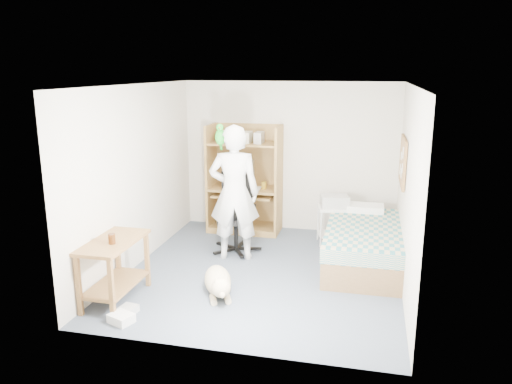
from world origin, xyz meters
TOP-DOWN VIEW (x-y plane):
  - floor at (0.00, 0.00)m, footprint 4.00×4.00m
  - wall_back at (0.00, 2.00)m, footprint 3.60×0.02m
  - wall_right at (1.80, 0.00)m, footprint 0.02×4.00m
  - wall_left at (-1.80, 0.00)m, footprint 0.02×4.00m
  - ceiling at (0.00, 0.00)m, footprint 3.60×4.00m
  - computer_hutch at (-0.70, 1.74)m, footprint 1.20×0.63m
  - bed at (1.30, 0.62)m, footprint 1.02×2.02m
  - side_desk at (-1.55, -1.20)m, footprint 0.50×1.00m
  - corkboard at (1.77, 0.90)m, footprint 0.04×0.94m
  - office_chair at (-0.59, 0.76)m, footprint 0.66×0.66m
  - person at (-0.53, 0.45)m, footprint 0.79×0.59m
  - parrot at (-0.73, 0.46)m, footprint 0.14×0.25m
  - dog at (-0.40, -0.78)m, footprint 0.57×0.95m
  - printer_cart at (0.82, 1.39)m, footprint 0.58×0.51m
  - printer at (0.82, 1.39)m, footprint 0.48×0.41m
  - crt_monitor at (-0.81, 1.75)m, footprint 0.43×0.46m
  - keyboard at (-0.73, 1.58)m, footprint 0.47×0.22m
  - pencil_cup at (-0.36, 1.65)m, footprint 0.08×0.08m
  - drink_glass at (-1.50, -1.31)m, footprint 0.08×0.08m
  - floor_box_a at (-1.23, -1.70)m, footprint 0.31×0.28m
  - floor_box_b at (-1.26, -1.50)m, footprint 0.21×0.24m

SIDE VIEW (x-z plane):
  - floor at x=0.00m, z-range 0.00..0.00m
  - floor_box_b at x=-1.26m, z-range 0.00..0.08m
  - floor_box_a at x=-1.23m, z-range 0.00..0.10m
  - dog at x=-0.40m, z-range -0.02..0.35m
  - bed at x=1.30m, z-range -0.04..0.62m
  - printer_cart at x=0.82m, z-range 0.10..0.70m
  - office_chair at x=-0.59m, z-range -0.17..1.01m
  - side_desk at x=-1.55m, z-range 0.12..0.87m
  - keyboard at x=-0.73m, z-range 0.66..0.69m
  - printer at x=0.82m, z-range 0.60..0.78m
  - drink_glass at x=-1.50m, z-range 0.75..0.87m
  - pencil_cup at x=-0.36m, z-range 0.76..0.88m
  - computer_hutch at x=-0.70m, z-range -0.08..1.72m
  - crt_monitor at x=-0.81m, z-range 0.77..1.18m
  - person at x=-0.53m, z-range 0.00..1.95m
  - wall_back at x=0.00m, z-range 0.00..2.50m
  - wall_right at x=1.80m, z-range 0.00..2.50m
  - wall_left at x=-1.80m, z-range 0.00..2.50m
  - corkboard at x=1.77m, z-range 1.12..1.78m
  - parrot at x=-0.73m, z-range 1.59..1.98m
  - ceiling at x=0.00m, z-range 2.49..2.51m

